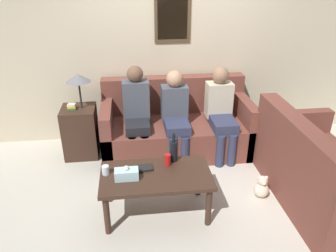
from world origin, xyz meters
TOP-DOWN VIEW (x-y plane):
  - ground_plane at (0.00, 0.00)m, footprint 16.00×16.00m
  - wall_back at (0.00, 1.04)m, footprint 9.00×0.08m
  - couch_main at (0.00, 0.56)m, footprint 1.99×0.93m
  - couch_side at (1.35, -0.76)m, footprint 0.93×1.69m
  - coffee_table at (-0.40, -0.76)m, footprint 1.10×0.61m
  - side_table_with_lamp at (-1.29, 0.54)m, footprint 0.44×0.44m
  - wine_bottle at (-0.19, -0.53)m, footprint 0.08×0.08m
  - drinking_glass at (-0.89, -0.70)m, footprint 0.07×0.07m
  - book_stack at (-0.50, -0.66)m, footprint 0.17×0.14m
  - soda_can at (-0.26, -0.61)m, footprint 0.07×0.07m
  - tissue_box at (-0.68, -0.80)m, footprint 0.23×0.12m
  - person_left at (-0.54, 0.41)m, footprint 0.34×0.57m
  - person_middle at (-0.04, 0.36)m, footprint 0.34×0.61m
  - person_right at (0.57, 0.38)m, footprint 0.34×0.66m
  - teddy_bear at (0.79, -0.65)m, footprint 0.17×0.17m

SIDE VIEW (x-z plane):
  - ground_plane at x=0.00m, z-range 0.00..0.00m
  - teddy_bear at x=0.79m, z-range -0.02..0.25m
  - couch_main at x=0.00m, z-range -0.15..0.80m
  - couch_side at x=1.35m, z-range -0.15..0.80m
  - side_table_with_lamp at x=-1.29m, z-range -0.18..0.96m
  - coffee_table at x=-0.40m, z-range 0.17..0.65m
  - book_stack at x=-0.50m, z-range 0.47..0.50m
  - drinking_glass at x=-0.89m, z-range 0.47..0.57m
  - tissue_box at x=-0.68m, z-range 0.45..0.60m
  - soda_can at x=-0.26m, z-range 0.47..0.60m
  - wine_bottle at x=-0.19m, z-range 0.44..0.76m
  - person_middle at x=-0.04m, z-range 0.06..1.21m
  - person_right at x=0.57m, z-range 0.05..1.22m
  - person_left at x=-0.54m, z-range 0.05..1.27m
  - wall_back at x=0.00m, z-range 0.00..2.60m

